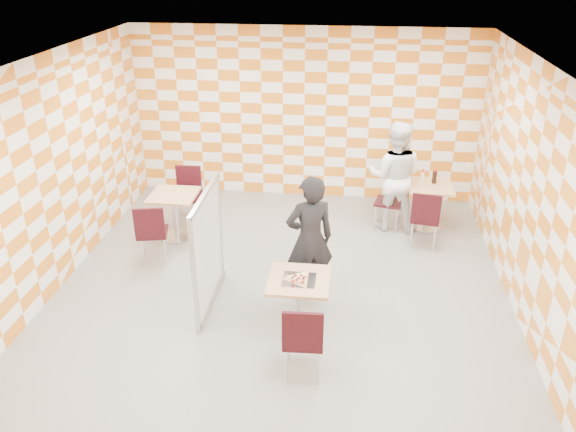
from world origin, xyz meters
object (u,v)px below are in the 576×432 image
object	(u,v)px
main_table	(299,297)
empty_table	(175,208)
chair_main_front	(303,337)
chair_second_side	(395,198)
sport_bottle	(422,176)
soda_bottle	(435,177)
man_dark	(310,239)
chair_empty_near	(151,230)
man_white	(395,176)
chair_second_front	(426,215)
partition	(208,249)
second_table	(429,199)
chair_empty_far	(188,190)

from	to	relation	value
main_table	empty_table	distance (m)	3.06
chair_main_front	chair_second_side	distance (m)	3.85
main_table	chair_main_front	bearing A→B (deg)	-81.25
chair_main_front	sport_bottle	xyz separation A→B (m)	(1.56, 3.92, 0.29)
soda_bottle	man_dark	bearing A→B (deg)	-128.10
chair_empty_near	man_white	size ratio (longest dim) A/B	0.52
sport_bottle	soda_bottle	distance (m)	0.20
man_white	chair_second_side	bearing A→B (deg)	139.47
chair_second_front	partition	world-z (taller)	partition
chair_empty_near	sport_bottle	world-z (taller)	sport_bottle
chair_empty_near	man_dark	distance (m)	2.40
partition	man_dark	xyz separation A→B (m)	(1.24, 0.28, 0.06)
main_table	man_dark	distance (m)	0.85
second_table	sport_bottle	size ratio (longest dim) A/B	3.75
chair_empty_far	chair_second_side	bearing A→B (deg)	1.26
main_table	chair_second_side	world-z (taller)	chair_second_side
chair_main_front	chair_empty_near	distance (m)	3.20
chair_second_front	empty_table	bearing A→B (deg)	-178.05
partition	chair_empty_far	bearing A→B (deg)	111.83
main_table	chair_second_front	size ratio (longest dim) A/B	0.81
second_table	chair_second_side	size ratio (longest dim) A/B	0.81
chair_empty_far	soda_bottle	distance (m)	4.00
chair_empty_near	sport_bottle	bearing A→B (deg)	24.32
sport_bottle	main_table	bearing A→B (deg)	-118.14
empty_table	chair_main_front	distance (m)	3.72
man_white	soda_bottle	distance (m)	0.65
empty_table	soda_bottle	size ratio (longest dim) A/B	3.26
chair_second_front	soda_bottle	xyz separation A→B (m)	(0.19, 0.77, 0.31)
main_table	soda_bottle	world-z (taller)	soda_bottle
chair_main_front	partition	bearing A→B (deg)	135.74
chair_empty_near	soda_bottle	bearing A→B (deg)	22.56
partition	chair_second_side	bearing A→B (deg)	44.56
chair_empty_far	man_dark	bearing A→B (deg)	-43.31
main_table	soda_bottle	size ratio (longest dim) A/B	3.26
chair_second_side	soda_bottle	world-z (taller)	soda_bottle
man_white	chair_second_front	bearing A→B (deg)	133.67
chair_main_front	soda_bottle	world-z (taller)	soda_bottle
man_white	sport_bottle	world-z (taller)	man_white
soda_bottle	chair_second_side	bearing A→B (deg)	-164.00
soda_bottle	main_table	bearing A→B (deg)	-121.21
second_table	chair_second_front	world-z (taller)	chair_second_front
chair_empty_far	chair_main_front	bearing A→B (deg)	-58.14
sport_bottle	partition	bearing A→B (deg)	-137.26
chair_second_side	man_dark	bearing A→B (deg)	-119.43
man_dark	man_white	distance (m)	2.46
chair_second_front	sport_bottle	size ratio (longest dim) A/B	4.62
empty_table	chair_empty_near	xyz separation A→B (m)	(-0.09, -0.80, 0.04)
main_table	chair_second_front	bearing A→B (deg)	53.93
second_table	man_dark	distance (m)	2.84
second_table	chair_empty_far	xyz separation A→B (m)	(-3.92, -0.16, 0.04)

